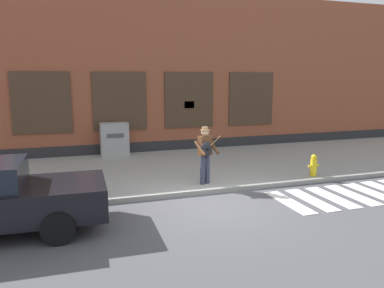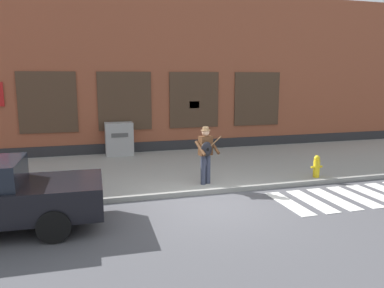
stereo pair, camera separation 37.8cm
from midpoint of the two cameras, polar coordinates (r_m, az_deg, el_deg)
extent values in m
plane|color=#4C4C51|center=(9.79, 2.35, -9.10)|extent=(160.00, 160.00, 0.00)
cube|color=gray|center=(13.23, -3.41, -3.71)|extent=(28.00, 5.97, 0.14)
cube|color=brown|center=(17.72, -7.74, 10.51)|extent=(28.00, 4.00, 6.76)
cube|color=#28282B|center=(16.01, -6.15, -0.57)|extent=(28.00, 0.04, 0.55)
cube|color=#473323|center=(15.46, -22.60, 5.81)|extent=(2.17, 0.06, 2.36)
cube|color=black|center=(15.45, -22.60, 5.80)|extent=(2.05, 0.03, 2.24)
cube|color=#473323|center=(15.52, -11.64, 6.38)|extent=(2.17, 0.06, 2.36)
cube|color=black|center=(15.51, -11.63, 6.38)|extent=(2.05, 0.03, 2.24)
cube|color=#473323|center=(16.13, -1.12, 6.71)|extent=(2.17, 0.06, 2.36)
cube|color=black|center=(16.12, -1.10, 6.71)|extent=(2.05, 0.03, 2.24)
cube|color=#473323|center=(17.23, 8.36, 6.82)|extent=(2.17, 0.06, 2.36)
cube|color=black|center=(17.22, 8.38, 6.82)|extent=(2.05, 0.03, 2.24)
cube|color=yellow|center=(16.12, -1.09, 6.00)|extent=(0.44, 0.02, 0.30)
cube|color=silver|center=(10.16, 13.58, -8.62)|extent=(0.42, 1.90, 0.01)
cube|color=silver|center=(10.52, 16.71, -8.13)|extent=(0.42, 1.90, 0.01)
cube|color=silver|center=(10.91, 19.63, -7.64)|extent=(0.42, 1.90, 0.01)
cube|color=silver|center=(11.32, 22.34, -7.18)|extent=(0.42, 1.90, 0.01)
cube|color=silver|center=(11.75, 24.84, -6.73)|extent=(0.42, 1.90, 0.01)
cube|color=silver|center=(9.17, -14.73, -5.94)|extent=(0.07, 0.24, 0.12)
cube|color=silver|center=(8.08, -14.43, -8.11)|extent=(0.07, 0.24, 0.12)
cylinder|color=black|center=(9.60, -20.27, -8.06)|extent=(0.67, 0.26, 0.66)
cylinder|color=black|center=(7.96, -21.02, -11.88)|extent=(0.67, 0.26, 0.66)
cylinder|color=#33384C|center=(11.03, 1.36, -3.82)|extent=(0.15, 0.15, 0.86)
cylinder|color=#33384C|center=(10.92, 0.64, -3.97)|extent=(0.15, 0.15, 0.86)
cube|color=#4C2D19|center=(10.83, 0.98, -0.24)|extent=(0.42, 0.31, 0.56)
sphere|color=tan|center=(10.77, 0.99, 1.80)|extent=(0.22, 0.22, 0.22)
cylinder|color=olive|center=(10.76, 0.99, 2.12)|extent=(0.28, 0.27, 0.02)
cylinder|color=olive|center=(10.75, 0.99, 2.39)|extent=(0.18, 0.18, 0.09)
cylinder|color=#4C2D19|center=(10.89, 2.32, -0.40)|extent=(0.22, 0.52, 0.39)
cylinder|color=#4C2D19|center=(10.63, 0.21, -0.66)|extent=(0.22, 0.52, 0.39)
ellipsoid|color=black|center=(10.65, 1.17, -0.79)|extent=(0.38, 0.21, 0.44)
cylinder|color=black|center=(10.61, 1.35, -0.84)|extent=(0.09, 0.03, 0.09)
cylinder|color=brown|center=(10.75, 2.38, 0.28)|extent=(0.46, 0.16, 0.34)
cube|color=#9E9E9E|center=(15.23, -12.43, 0.69)|extent=(1.09, 0.64, 1.32)
cube|color=#4C4C4C|center=(14.88, -12.33, 1.24)|extent=(0.65, 0.02, 0.16)
cylinder|color=gold|center=(12.41, 17.20, -3.45)|extent=(0.20, 0.20, 0.55)
sphere|color=gold|center=(12.33, 17.28, -1.94)|extent=(0.18, 0.18, 0.18)
cylinder|color=gold|center=(12.31, 16.68, -3.26)|extent=(0.10, 0.07, 0.07)
cylinder|color=gold|center=(12.47, 17.74, -3.15)|extent=(0.10, 0.07, 0.07)
camera|label=1|loc=(0.19, -91.05, -0.19)|focal=35.00mm
camera|label=2|loc=(0.19, 88.95, 0.19)|focal=35.00mm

